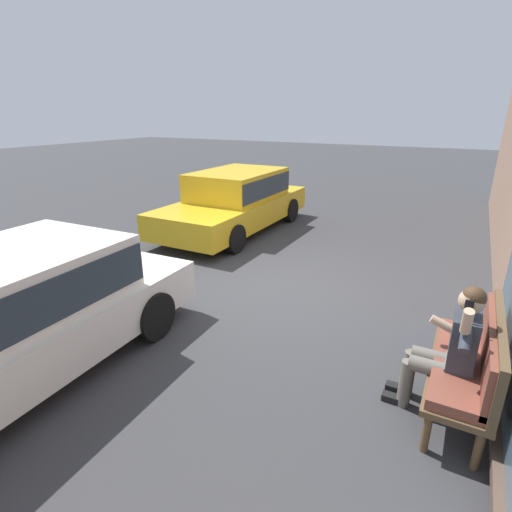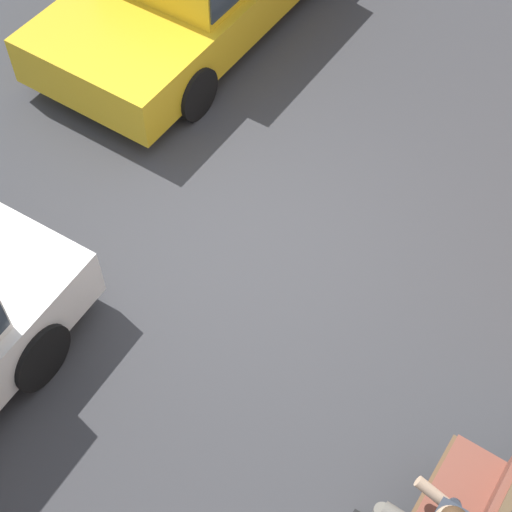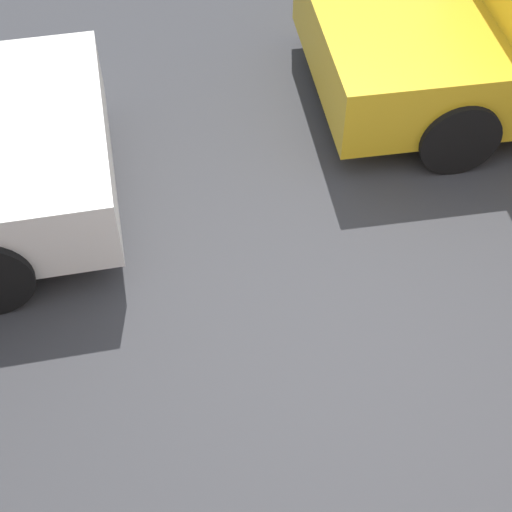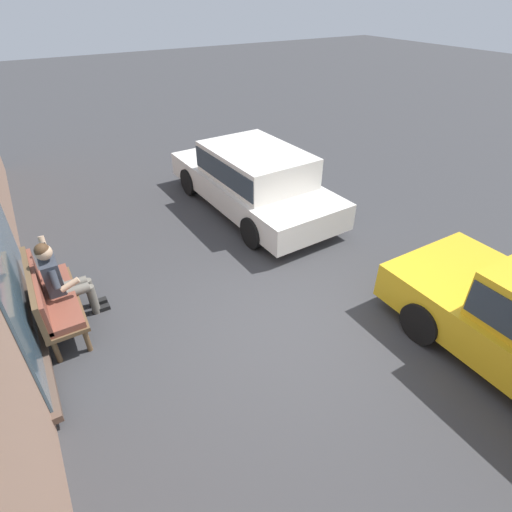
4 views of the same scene
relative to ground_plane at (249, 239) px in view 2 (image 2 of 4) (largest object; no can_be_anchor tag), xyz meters
The scene contains 1 object.
ground_plane is the anchor object (origin of this frame).
Camera 2 is at (3.77, 2.60, 6.06)m, focal length 55.00 mm.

